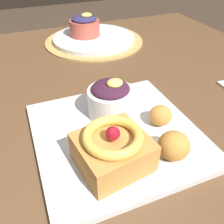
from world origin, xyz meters
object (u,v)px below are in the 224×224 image
at_px(back_plate, 94,38).
at_px(back_ramekin, 85,26).
at_px(cake_slice, 113,149).
at_px(fritter_middle, 160,115).
at_px(front_plate, 116,134).
at_px(berry_ramekin, 111,99).
at_px(fritter_front, 174,146).

height_order(back_plate, back_ramekin, back_ramekin).
bearing_deg(back_ramekin, cake_slice, -102.63).
bearing_deg(back_ramekin, back_plate, -44.03).
bearing_deg(fritter_middle, back_ramekin, 89.32).
xyz_separation_m(front_plate, back_plate, (0.11, 0.45, 0.01)).
bearing_deg(berry_ramekin, fritter_middle, -40.62).
distance_m(fritter_middle, back_ramekin, 0.48).
relative_size(fritter_middle, back_ramekin, 0.42).
xyz_separation_m(fritter_front, back_plate, (0.05, 0.53, -0.02)).
bearing_deg(cake_slice, berry_ramekin, 69.65).
xyz_separation_m(berry_ramekin, fritter_front, (0.05, -0.14, -0.01)).
height_order(berry_ramekin, fritter_front, berry_ramekin).
height_order(front_plate, back_plate, back_plate).
bearing_deg(fritter_front, berry_ramekin, 109.33).
bearing_deg(front_plate, back_plate, 76.21).
bearing_deg(back_plate, back_ramekin, 135.97).
relative_size(berry_ramekin, fritter_front, 1.74).
bearing_deg(back_ramekin, fritter_front, -92.96).
distance_m(front_plate, fritter_front, 0.11).
distance_m(fritter_front, back_plate, 0.53).
bearing_deg(fritter_middle, back_plate, 86.39).
height_order(front_plate, cake_slice, cake_slice).
bearing_deg(front_plate, fritter_middle, -6.51).
xyz_separation_m(berry_ramekin, back_plate, (0.10, 0.40, -0.03)).
xyz_separation_m(cake_slice, back_ramekin, (0.12, 0.53, 0.01)).
bearing_deg(berry_ramekin, back_ramekin, 79.62).
xyz_separation_m(berry_ramekin, fritter_middle, (0.07, -0.06, -0.01)).
bearing_deg(berry_ramekin, back_plate, 75.86).
relative_size(front_plate, fritter_front, 5.67).
distance_m(front_plate, back_plate, 0.46).
distance_m(berry_ramekin, back_plate, 0.41).
height_order(cake_slice, fritter_middle, cake_slice).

